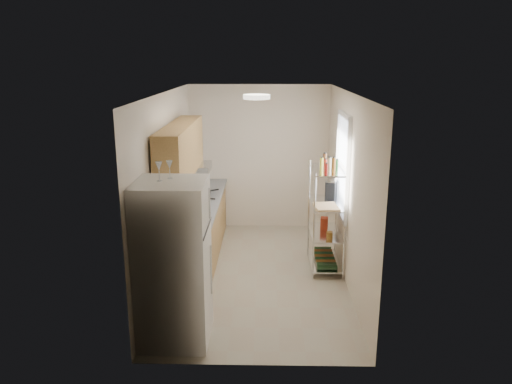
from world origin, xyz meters
TOP-DOWN VIEW (x-y plane):
  - room at (0.00, 0.00)m, footprint 2.52×4.42m
  - counter_run at (-0.92, 0.44)m, footprint 0.63×3.51m
  - upper_cabinets at (-1.05, 0.10)m, footprint 0.33×2.20m
  - range_hood at (-1.00, 0.90)m, footprint 0.50×0.60m
  - window at (1.23, 0.35)m, footprint 0.06×1.00m
  - bakers_rack at (1.00, 0.30)m, footprint 0.45×0.90m
  - ceiling_dome at (0.00, -0.30)m, footprint 0.34×0.34m
  - refrigerator at (-0.87, -1.69)m, footprint 0.74×0.74m
  - wine_glass_a at (-0.89, -1.56)m, footprint 0.07×0.07m
  - wine_glass_b at (-0.98, -1.68)m, footprint 0.07×0.07m
  - rice_cooker at (-0.91, 0.45)m, footprint 0.27×0.27m
  - frying_pan_large at (-0.93, 0.83)m, footprint 0.29×0.29m
  - frying_pan_small at (-0.90, 1.17)m, footprint 0.33×0.33m
  - cutting_board at (0.97, 0.04)m, footprint 0.36×0.44m
  - espresso_machine at (1.11, 0.63)m, footprint 0.21×0.26m
  - storage_bag at (1.00, 0.46)m, footprint 0.13×0.16m

SIDE VIEW (x-z plane):
  - counter_run at x=-0.92m, z-range 0.00..0.90m
  - storage_bag at x=1.00m, z-range 0.56..0.73m
  - refrigerator at x=-0.87m, z-range 0.00..1.81m
  - frying_pan_large at x=-0.93m, z-range 0.90..0.94m
  - frying_pan_small at x=-0.90m, z-range 0.90..0.95m
  - rice_cooker at x=-0.91m, z-range 0.90..1.12m
  - cutting_board at x=0.97m, z-range 1.01..1.04m
  - bakers_rack at x=1.00m, z-range 0.24..1.97m
  - espresso_machine at x=1.11m, z-range 1.01..1.27m
  - room at x=0.00m, z-range -0.01..2.61m
  - range_hood at x=-1.00m, z-range 1.33..1.45m
  - window at x=1.23m, z-range 0.82..2.28m
  - upper_cabinets at x=-1.05m, z-range 1.45..2.17m
  - wine_glass_a at x=-0.89m, z-range 1.81..2.00m
  - wine_glass_b at x=-0.98m, z-range 1.81..2.01m
  - ceiling_dome at x=0.00m, z-range 2.54..2.60m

